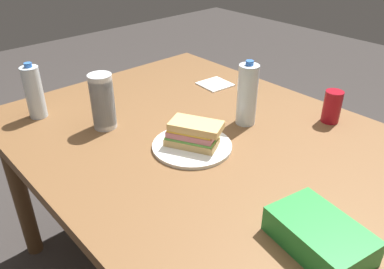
# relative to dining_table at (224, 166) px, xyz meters

# --- Properties ---
(dining_table) EXTENTS (1.67, 1.13, 0.73)m
(dining_table) POSITION_rel_dining_table_xyz_m (0.00, 0.00, 0.00)
(dining_table) COLOR brown
(dining_table) RESTS_ON ground_plane
(paper_plate) EXTENTS (0.27, 0.27, 0.01)m
(paper_plate) POSITION_rel_dining_table_xyz_m (-0.07, -0.08, 0.08)
(paper_plate) COLOR white
(paper_plate) RESTS_ON dining_table
(sandwich) EXTENTS (0.20, 0.17, 0.08)m
(sandwich) POSITION_rel_dining_table_xyz_m (-0.07, -0.08, 0.13)
(sandwich) COLOR #DBB26B
(sandwich) RESTS_ON paper_plate
(soda_can_red) EXTENTS (0.07, 0.07, 0.12)m
(soda_can_red) POSITION_rel_dining_table_xyz_m (0.14, 0.43, 0.14)
(soda_can_red) COLOR maroon
(soda_can_red) RESTS_ON dining_table
(chip_bag) EXTENTS (0.25, 0.19, 0.07)m
(chip_bag) POSITION_rel_dining_table_xyz_m (0.45, -0.16, 0.11)
(chip_bag) COLOR #268C38
(chip_bag) RESTS_ON dining_table
(water_bottle_tall) EXTENTS (0.07, 0.07, 0.24)m
(water_bottle_tall) POSITION_rel_dining_table_xyz_m (-0.07, 0.18, 0.19)
(water_bottle_tall) COLOR silver
(water_bottle_tall) RESTS_ON dining_table
(plastic_cup_stack) EXTENTS (0.08, 0.08, 0.20)m
(plastic_cup_stack) POSITION_rel_dining_table_xyz_m (-0.39, -0.22, 0.18)
(plastic_cup_stack) COLOR silver
(plastic_cup_stack) RESTS_ON dining_table
(water_bottle_spare) EXTENTS (0.07, 0.07, 0.22)m
(water_bottle_spare) POSITION_rel_dining_table_xyz_m (-0.64, -0.37, 0.18)
(water_bottle_spare) COLOR silver
(water_bottle_spare) RESTS_ON dining_table
(paper_napkin) EXTENTS (0.14, 0.14, 0.01)m
(paper_napkin) POSITION_rel_dining_table_xyz_m (-0.40, 0.36, 0.08)
(paper_napkin) COLOR white
(paper_napkin) RESTS_ON dining_table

